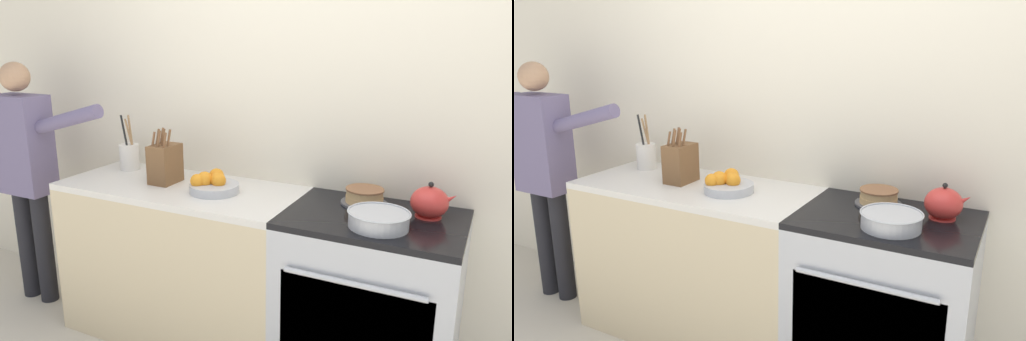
{
  "view_description": "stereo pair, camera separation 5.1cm",
  "coord_description": "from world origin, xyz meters",
  "views": [
    {
      "loc": [
        0.81,
        -1.84,
        1.69
      ],
      "look_at": [
        -0.25,
        0.27,
        1.05
      ],
      "focal_mm": 35.0,
      "sensor_mm": 36.0,
      "label": 1
    },
    {
      "loc": [
        0.86,
        -1.82,
        1.69
      ],
      "look_at": [
        -0.25,
        0.27,
        1.05
      ],
      "focal_mm": 35.0,
      "sensor_mm": 36.0,
      "label": 2
    }
  ],
  "objects": [
    {
      "name": "knife_block",
      "position": [
        -0.83,
        0.31,
        1.01
      ],
      "size": [
        0.13,
        0.17,
        0.3
      ],
      "color": "brown",
      "rests_on": "counter_cabinet"
    },
    {
      "name": "tea_kettle",
      "position": [
        0.55,
        0.39,
        0.97
      ],
      "size": [
        0.2,
        0.17,
        0.17
      ],
      "color": "red",
      "rests_on": "stove_range"
    },
    {
      "name": "fruit_bowl",
      "position": [
        -0.51,
        0.28,
        0.94
      ],
      "size": [
        0.26,
        0.26,
        0.11
      ],
      "color": "#B7BABF",
      "rests_on": "counter_cabinet"
    },
    {
      "name": "utensil_crock",
      "position": [
        -1.2,
        0.44,
        0.98
      ],
      "size": [
        0.12,
        0.12,
        0.34
      ],
      "color": "silver",
      "rests_on": "counter_cabinet"
    },
    {
      "name": "stove_range",
      "position": [
        0.33,
        0.29,
        0.45
      ],
      "size": [
        0.8,
        0.63,
        0.9
      ],
      "color": "#B7BABF",
      "rests_on": "ground_plane"
    },
    {
      "name": "person_baker",
      "position": [
        -1.81,
        0.2,
        0.91
      ],
      "size": [
        0.9,
        0.2,
        1.54
      ],
      "rotation": [
        0.0,
        0.0,
        0.23
      ],
      "color": "black",
      "rests_on": "ground_plane"
    },
    {
      "name": "layer_cake",
      "position": [
        0.25,
        0.44,
        0.93
      ],
      "size": [
        0.23,
        0.23,
        0.08
      ],
      "color": "#4C4C51",
      "rests_on": "stove_range"
    },
    {
      "name": "wall_back",
      "position": [
        0.0,
        0.61,
        1.3
      ],
      "size": [
        8.0,
        0.04,
        2.6
      ],
      "color": "silver",
      "rests_on": "ground_plane"
    },
    {
      "name": "counter_cabinet",
      "position": [
        -0.73,
        0.3,
        0.45
      ],
      "size": [
        1.33,
        0.59,
        0.9
      ],
      "color": "beige",
      "rests_on": "ground_plane"
    },
    {
      "name": "mixing_bowl",
      "position": [
        0.38,
        0.17,
        0.93
      ],
      "size": [
        0.27,
        0.27,
        0.07
      ],
      "color": "#B7BABF",
      "rests_on": "stove_range"
    }
  ]
}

